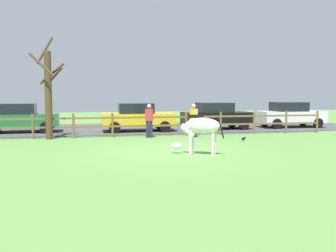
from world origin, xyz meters
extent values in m
plane|color=#5B8C42|center=(0.00, 0.00, 0.00)|extent=(60.00, 60.00, 0.00)
cube|color=#47474C|center=(0.00, 9.30, 0.03)|extent=(28.00, 7.40, 0.05)
cylinder|color=brown|center=(-5.42, 5.00, 0.60)|extent=(0.11, 0.11, 1.20)
cylinder|color=brown|center=(-3.56, 5.00, 0.60)|extent=(0.11, 0.11, 1.20)
cylinder|color=brown|center=(-1.70, 5.00, 0.60)|extent=(0.11, 0.11, 1.20)
cylinder|color=brown|center=(0.16, 5.00, 0.60)|extent=(0.11, 0.11, 1.20)
cylinder|color=brown|center=(2.02, 5.00, 0.60)|extent=(0.11, 0.11, 1.20)
cylinder|color=brown|center=(3.88, 5.00, 0.60)|extent=(0.11, 0.11, 1.20)
cylinder|color=brown|center=(5.74, 5.00, 0.60)|extent=(0.11, 0.11, 1.20)
cylinder|color=brown|center=(7.60, 5.00, 0.60)|extent=(0.11, 0.11, 1.20)
cylinder|color=brown|center=(9.46, 5.00, 0.60)|extent=(0.11, 0.11, 1.20)
cube|color=brown|center=(-0.77, 5.00, 0.54)|extent=(20.46, 0.06, 0.09)
cube|color=brown|center=(-0.77, 5.00, 0.96)|extent=(20.46, 0.06, 0.09)
cylinder|color=#513A23|center=(-4.67, 4.83, 2.05)|extent=(0.33, 0.33, 4.10)
cylinder|color=#513A23|center=(-4.34, 5.16, 3.02)|extent=(0.78, 0.77, 0.77)
cylinder|color=#513A23|center=(-4.53, 5.39, 3.09)|extent=(1.22, 0.40, 1.04)
cylinder|color=#513A23|center=(-4.87, 4.30, 3.43)|extent=(1.18, 0.55, 1.12)
cylinder|color=#513A23|center=(-4.80, 5.17, 4.16)|extent=(0.81, 0.42, 1.32)
ellipsoid|color=white|center=(1.08, -1.01, 1.03)|extent=(1.32, 1.03, 0.56)
cylinder|color=white|center=(0.66, -0.93, 0.39)|extent=(0.11, 0.11, 0.78)
cylinder|color=white|center=(0.80, -0.69, 0.39)|extent=(0.11, 0.11, 0.78)
cylinder|color=white|center=(1.35, -1.33, 0.39)|extent=(0.11, 0.11, 0.78)
cylinder|color=white|center=(1.49, -1.08, 0.39)|extent=(0.11, 0.11, 0.78)
cylinder|color=white|center=(0.62, -0.75, 0.84)|extent=(0.63, 0.50, 0.51)
ellipsoid|color=white|center=(0.25, -0.54, 0.28)|extent=(0.48, 0.39, 0.24)
cube|color=black|center=(0.86, -0.88, 1.35)|extent=(0.51, 0.31, 0.12)
cylinder|color=black|center=(1.66, -1.34, 0.88)|extent=(0.19, 0.14, 0.54)
cylinder|color=black|center=(3.95, 2.20, 0.03)|extent=(0.01, 0.01, 0.06)
cylinder|color=black|center=(3.95, 2.16, 0.03)|extent=(0.01, 0.01, 0.06)
ellipsoid|color=black|center=(3.95, 2.18, 0.12)|extent=(0.18, 0.10, 0.12)
sphere|color=black|center=(4.04, 2.18, 0.17)|extent=(0.07, 0.07, 0.07)
cube|color=yellow|center=(-0.15, 7.23, 0.70)|extent=(4.01, 1.73, 0.70)
cube|color=black|center=(-0.30, 7.23, 1.33)|extent=(1.91, 1.58, 0.56)
cylinder|color=black|center=(1.21, 8.07, 0.35)|extent=(0.60, 0.19, 0.60)
cylinder|color=black|center=(1.20, 6.37, 0.35)|extent=(0.60, 0.19, 0.60)
cylinder|color=black|center=(-1.49, 8.09, 0.35)|extent=(0.60, 0.19, 0.60)
cylinder|color=black|center=(-1.50, 6.39, 0.35)|extent=(0.60, 0.19, 0.60)
cube|color=#236B38|center=(-6.46, 7.88, 0.70)|extent=(4.05, 1.82, 0.70)
cube|color=black|center=(-6.61, 7.87, 1.33)|extent=(1.95, 1.62, 0.56)
cylinder|color=black|center=(-5.13, 8.77, 0.35)|extent=(0.61, 0.20, 0.60)
cylinder|color=black|center=(-5.08, 7.07, 0.35)|extent=(0.61, 0.20, 0.60)
cube|color=white|center=(9.41, 7.74, 0.70)|extent=(4.01, 1.72, 0.70)
cube|color=black|center=(9.26, 7.74, 1.33)|extent=(1.91, 1.57, 0.56)
cylinder|color=black|center=(10.77, 8.58, 0.35)|extent=(0.60, 0.18, 0.60)
cylinder|color=black|center=(10.76, 6.88, 0.35)|extent=(0.60, 0.18, 0.60)
cylinder|color=black|center=(8.07, 8.60, 0.35)|extent=(0.60, 0.18, 0.60)
cylinder|color=black|center=(8.06, 6.90, 0.35)|extent=(0.60, 0.18, 0.60)
cube|color=black|center=(4.53, 7.53, 0.70)|extent=(4.08, 1.90, 0.70)
cube|color=black|center=(4.38, 7.52, 1.33)|extent=(1.98, 1.66, 0.56)
cylinder|color=black|center=(5.84, 8.45, 0.35)|extent=(0.61, 0.21, 0.60)
cylinder|color=black|center=(5.92, 6.75, 0.35)|extent=(0.61, 0.21, 0.60)
cylinder|color=black|center=(3.14, 8.31, 0.35)|extent=(0.61, 0.21, 0.60)
cylinder|color=black|center=(3.22, 6.62, 0.35)|extent=(0.61, 0.21, 0.60)
cylinder|color=#232847|center=(2.10, 4.16, 0.41)|extent=(0.14, 0.14, 0.82)
cylinder|color=#232847|center=(2.28, 4.17, 0.41)|extent=(0.14, 0.14, 0.82)
cube|color=gold|center=(2.19, 4.16, 1.11)|extent=(0.38, 0.25, 0.58)
sphere|color=tan|center=(2.19, 4.16, 1.53)|extent=(0.22, 0.22, 0.22)
cylinder|color=#232847|center=(-0.05, 4.48, 0.41)|extent=(0.14, 0.14, 0.82)
cylinder|color=#232847|center=(0.12, 4.44, 0.41)|extent=(0.14, 0.14, 0.82)
cube|color=#B7333D|center=(0.03, 4.46, 1.11)|extent=(0.40, 0.30, 0.58)
sphere|color=tan|center=(0.03, 4.46, 1.53)|extent=(0.22, 0.22, 0.22)
camera|label=1|loc=(-2.78, -13.70, 2.17)|focal=40.60mm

